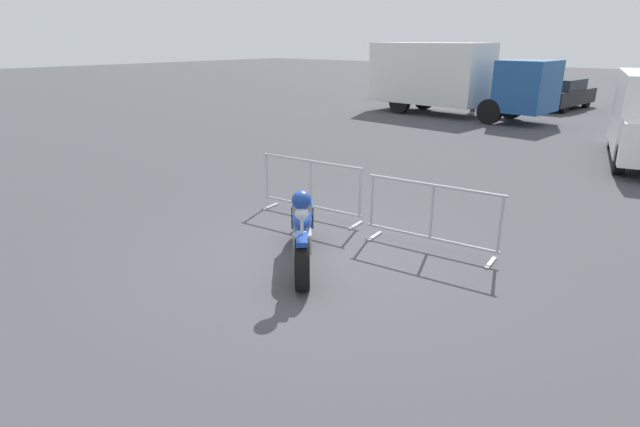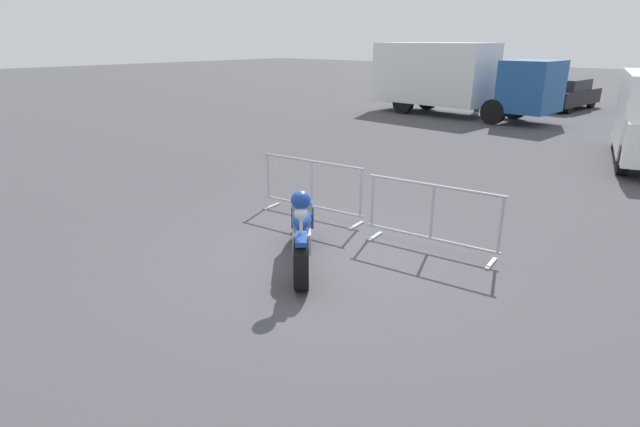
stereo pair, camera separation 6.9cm
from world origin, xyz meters
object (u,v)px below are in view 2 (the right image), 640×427
at_px(crowd_barrier_far, 432,217).
at_px(box_truck, 452,76).
at_px(parked_car_white, 409,85).
at_px(parked_car_silver, 511,89).
at_px(pedestrian, 479,91).
at_px(crowd_barrier_near, 312,188).
at_px(parked_car_black, 566,94).
at_px(motorcycle, 302,230).
at_px(parked_car_yellow, 458,86).

height_order(crowd_barrier_far, box_truck, box_truck).
relative_size(box_truck, parked_car_white, 1.90).
height_order(parked_car_silver, pedestrian, pedestrian).
bearing_deg(crowd_barrier_far, parked_car_white, 121.74).
distance_m(crowd_barrier_near, pedestrian, 15.93).
relative_size(box_truck, parked_car_black, 1.84).
bearing_deg(box_truck, parked_car_white, 139.08).
relative_size(motorcycle, pedestrian, 1.10).
bearing_deg(crowd_barrier_near, parked_car_yellow, 108.47).
distance_m(crowd_barrier_near, parked_car_silver, 19.86).
distance_m(crowd_barrier_near, box_truck, 14.30).
distance_m(crowd_barrier_far, parked_car_silver, 20.45).
bearing_deg(parked_car_black, parked_car_silver, 84.81).
relative_size(motorcycle, box_truck, 0.24).
xyz_separation_m(parked_car_black, pedestrian, (-2.78, -3.42, 0.22)).
relative_size(crowd_barrier_near, crowd_barrier_far, 1.00).
relative_size(crowd_barrier_near, parked_car_black, 0.50).
distance_m(crowd_barrier_far, pedestrian, 16.66).
bearing_deg(parked_car_white, parked_car_silver, -77.19).
xyz_separation_m(motorcycle, parked_car_yellow, (-7.68, 20.95, 0.23)).
xyz_separation_m(motorcycle, parked_car_white, (-10.49, 20.53, 0.18)).
xyz_separation_m(crowd_barrier_near, parked_car_silver, (-3.65, 19.52, 0.19)).
distance_m(box_truck, parked_car_silver, 5.94).
distance_m(box_truck, pedestrian, 2.03).
distance_m(crowd_barrier_near, parked_car_black, 18.95).
xyz_separation_m(box_truck, parked_car_yellow, (-2.39, 5.68, -0.90)).
bearing_deg(motorcycle, parked_car_yellow, 158.63).
relative_size(parked_car_white, parked_car_yellow, 0.93).
bearing_deg(parked_car_black, crowd_barrier_far, -163.39).
relative_size(motorcycle, parked_car_black, 0.44).
bearing_deg(crowd_barrier_far, parked_car_black, 99.86).
height_order(parked_car_white, parked_car_black, parked_car_black).
bearing_deg(parked_car_yellow, pedestrian, -136.86).
bearing_deg(pedestrian, parked_car_silver, -176.74).
height_order(crowd_barrier_far, pedestrian, pedestrian).
xyz_separation_m(parked_car_yellow, parked_car_black, (5.61, -0.42, -0.03)).
height_order(motorcycle, crowd_barrier_near, motorcycle).
relative_size(crowd_barrier_far, parked_car_black, 0.50).
relative_size(parked_car_yellow, pedestrian, 2.63).
relative_size(motorcycle, parked_car_silver, 0.42).
bearing_deg(crowd_barrier_far, parked_car_silver, 107.34).
height_order(motorcycle, pedestrian, pedestrian).
height_order(parked_car_black, pedestrian, pedestrian).
distance_m(crowd_barrier_far, parked_car_black, 19.21).
distance_m(crowd_barrier_far, parked_car_yellow, 21.30).
xyz_separation_m(parked_car_white, pedestrian, (5.63, -3.42, 0.24)).
height_order(parked_car_yellow, parked_car_black, parked_car_yellow).
distance_m(crowd_barrier_far, box_truck, 15.18).
relative_size(motorcycle, crowd_barrier_near, 0.87).
bearing_deg(parked_car_white, parked_car_black, -83.24).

